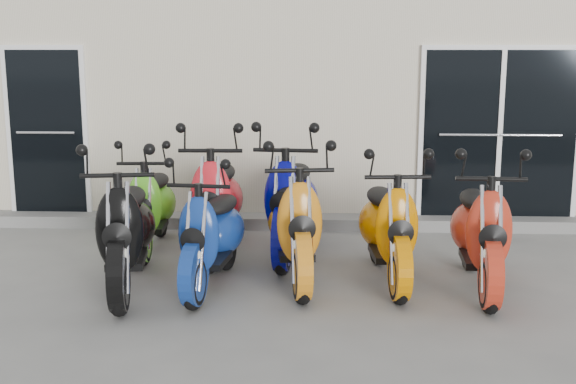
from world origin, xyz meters
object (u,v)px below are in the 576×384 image
at_px(scooter_front_orange_b, 388,213).
at_px(scooter_back_green, 151,193).
at_px(scooter_back_blue, 291,187).
at_px(scooter_front_orange_a, 295,208).
at_px(scooter_front_red, 481,216).
at_px(scooter_back_red, 217,187).
at_px(scooter_front_blue, 212,220).
at_px(scooter_front_black, 126,214).

bearing_deg(scooter_front_orange_b, scooter_back_green, 153.53).
bearing_deg(scooter_back_blue, scooter_front_orange_a, -80.71).
bearing_deg(scooter_back_green, scooter_front_orange_b, -25.37).
relative_size(scooter_front_red, scooter_back_red, 0.93).
height_order(scooter_back_green, scooter_back_red, scooter_back_red).
bearing_deg(scooter_back_red, scooter_back_blue, -1.83).
relative_size(scooter_front_red, scooter_back_blue, 0.92).
bearing_deg(scooter_back_blue, scooter_back_red, -175.60).
distance_m(scooter_front_blue, scooter_back_blue, 1.34).
bearing_deg(scooter_back_blue, scooter_front_red, -24.88).
bearing_deg(scooter_front_blue, scooter_back_red, 102.26).
xyz_separation_m(scooter_front_orange_b, scooter_front_red, (0.86, -0.18, 0.01)).
relative_size(scooter_front_blue, scooter_front_orange_b, 0.95).
distance_m(scooter_front_black, scooter_back_green, 1.39).
xyz_separation_m(scooter_front_red, scooter_back_red, (-2.66, 1.06, 0.05)).
relative_size(scooter_back_red, scooter_back_blue, 0.99).
relative_size(scooter_back_green, scooter_back_blue, 0.85).
distance_m(scooter_front_black, scooter_front_red, 3.36).
relative_size(scooter_front_orange_b, scooter_back_blue, 0.90).
bearing_deg(scooter_back_red, scooter_front_blue, -85.73).
height_order(scooter_front_black, scooter_front_red, scooter_front_black).
height_order(scooter_front_red, scooter_back_green, scooter_front_red).
distance_m(scooter_front_red, scooter_back_red, 2.87).
relative_size(scooter_front_black, scooter_back_red, 0.96).
distance_m(scooter_front_orange_b, scooter_front_red, 0.88).
relative_size(scooter_front_blue, scooter_front_orange_a, 0.91).
xyz_separation_m(scooter_front_red, scooter_back_blue, (-1.84, 1.06, 0.06)).
height_order(scooter_front_black, scooter_front_orange_b, scooter_front_black).
relative_size(scooter_front_black, scooter_front_blue, 1.11).
bearing_deg(scooter_back_red, scooter_front_black, -120.14).
bearing_deg(scooter_back_red, scooter_back_green, 168.05).
xyz_separation_m(scooter_front_black, scooter_back_green, (-0.08, 1.39, -0.08)).
xyz_separation_m(scooter_front_blue, scooter_front_orange_a, (0.78, 0.25, 0.07)).
height_order(scooter_front_orange_a, scooter_back_blue, scooter_back_blue).
distance_m(scooter_front_orange_a, scooter_back_red, 1.26).
bearing_deg(scooter_front_blue, scooter_front_orange_a, 24.44).
distance_m(scooter_front_black, scooter_back_blue, 1.95).
distance_m(scooter_front_black, scooter_front_orange_a, 1.62).
bearing_deg(scooter_front_orange_b, scooter_back_red, 149.24).
relative_size(scooter_front_black, scooter_back_blue, 0.96).
bearing_deg(scooter_front_orange_a, scooter_front_black, -174.97).
bearing_deg(scooter_back_green, scooter_front_orange_a, -35.40).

